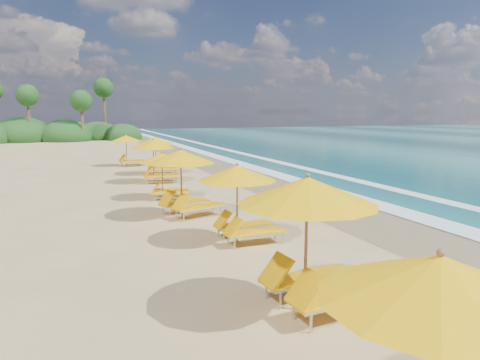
% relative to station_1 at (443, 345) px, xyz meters
% --- Properties ---
extents(ground, '(160.00, 160.00, 0.00)m').
position_rel_station_1_xyz_m(ground, '(2.34, 11.58, -1.33)').
color(ground, tan).
rests_on(ground, ground).
extents(wet_sand, '(4.00, 160.00, 0.01)m').
position_rel_station_1_xyz_m(wet_sand, '(6.34, 11.58, -1.33)').
color(wet_sand, '#897952').
rests_on(wet_sand, ground).
extents(surf_foam, '(4.00, 160.00, 0.01)m').
position_rel_station_1_xyz_m(surf_foam, '(9.04, 11.58, -1.31)').
color(surf_foam, white).
rests_on(surf_foam, ground).
extents(station_1, '(2.98, 2.89, 2.38)m').
position_rel_station_1_xyz_m(station_1, '(0.00, 0.00, 0.00)').
color(station_1, olive).
rests_on(station_1, ground).
extents(station_2, '(2.91, 2.72, 2.58)m').
position_rel_station_1_xyz_m(station_2, '(0.72, 3.66, 0.12)').
color(station_2, olive).
rests_on(station_2, ground).
extents(station_3, '(2.41, 2.21, 2.25)m').
position_rel_station_1_xyz_m(station_3, '(1.09, 8.18, -0.07)').
color(station_3, olive).
rests_on(station_3, ground).
extents(station_4, '(3.06, 2.99, 2.42)m').
position_rel_station_1_xyz_m(station_4, '(0.37, 11.79, 0.03)').
color(station_4, olive).
rests_on(station_4, ground).
extents(station_5, '(2.49, 2.42, 2.00)m').
position_rel_station_1_xyz_m(station_5, '(0.37, 15.14, -0.21)').
color(station_5, olive).
rests_on(station_5, ground).
extents(station_6, '(2.72, 2.60, 2.28)m').
position_rel_station_1_xyz_m(station_6, '(0.84, 19.61, -0.05)').
color(station_6, olive).
rests_on(station_6, ground).
extents(station_7, '(2.76, 2.65, 2.26)m').
position_rel_station_1_xyz_m(station_7, '(1.51, 22.56, -0.07)').
color(station_7, olive).
rests_on(station_7, ground).
extents(station_8, '(2.34, 2.17, 2.15)m').
position_rel_station_1_xyz_m(station_8, '(0.40, 27.32, -0.13)').
color(station_8, olive).
rests_on(station_8, ground).
extents(treeline, '(25.80, 8.80, 9.74)m').
position_rel_station_1_xyz_m(treeline, '(-7.60, 57.09, -0.34)').
color(treeline, '#163D14').
rests_on(treeline, ground).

